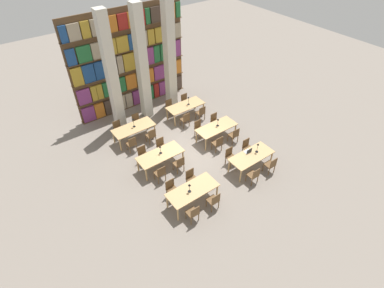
{
  "coord_description": "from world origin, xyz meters",
  "views": [
    {
      "loc": [
        -6.29,
        -8.81,
        9.71
      ],
      "look_at": [
        0.0,
        -0.25,
        0.69
      ],
      "focal_mm": 28.0,
      "sensor_mm": 36.0,
      "label": 1
    }
  ],
  "objects_px": {
    "chair_17": "(118,128)",
    "chair_23": "(185,101)",
    "reading_table_1": "(251,157)",
    "chair_8": "(160,173)",
    "chair_2": "(214,200)",
    "chair_18": "(151,135)",
    "pillar_right": "(170,57)",
    "chair_5": "(230,156)",
    "reading_table_2": "(160,156)",
    "chair_3": "(191,178)",
    "desk_lamp_0": "(189,187)",
    "chair_15": "(215,121)",
    "pillar_left": "(111,74)",
    "desk_lamp_1": "(258,146)",
    "reading_table_5": "(185,106)",
    "reading_table_3": "(216,128)",
    "chair_6": "(271,165)",
    "reading_table_0": "(193,191)",
    "chair_14": "(234,135)",
    "pillar_center": "(142,65)",
    "chair_10": "(179,164)",
    "chair_21": "(170,107)",
    "chair_7": "(247,147)",
    "desk_lamp_3": "(218,121)",
    "chair_13": "(199,128)",
    "chair_19": "(137,121)",
    "chair_16": "(132,144)",
    "desk_lamp_4": "(133,121)",
    "chair_4": "(254,175)",
    "chair_11": "(161,146)",
    "chair_0": "(193,213)",
    "chair_20": "(185,119)",
    "chair_1": "(172,189)",
    "reading_table_4": "(134,129)",
    "chair_12": "(218,143)",
    "chair_22": "(201,113)",
    "chair_9": "(143,154)"
  },
  "relations": [
    {
      "from": "chair_17",
      "to": "chair_23",
      "type": "relative_size",
      "value": 1.0
    },
    {
      "from": "reading_table_1",
      "to": "chair_8",
      "type": "xyz_separation_m",
      "value": [
        -3.7,
        1.72,
        -0.21
      ]
    },
    {
      "from": "chair_2",
      "to": "chair_18",
      "type": "relative_size",
      "value": 1.0
    },
    {
      "from": "pillar_right",
      "to": "chair_5",
      "type": "relative_size",
      "value": 6.82
    },
    {
      "from": "reading_table_2",
      "to": "chair_18",
      "type": "xyz_separation_m",
      "value": [
        0.53,
        1.73,
        -0.21
      ]
    },
    {
      "from": "chair_3",
      "to": "desk_lamp_0",
      "type": "distance_m",
      "value": 1.14
    },
    {
      "from": "desk_lamp_0",
      "to": "chair_15",
      "type": "bearing_deg",
      "value": 39.27
    },
    {
      "from": "pillar_left",
      "to": "desk_lamp_1",
      "type": "height_order",
      "value": "pillar_left"
    },
    {
      "from": "reading_table_5",
      "to": "reading_table_3",
      "type": "bearing_deg",
      "value": -87.51
    },
    {
      "from": "chair_6",
      "to": "reading_table_5",
      "type": "xyz_separation_m",
      "value": [
        -0.52,
        5.78,
        0.21
      ]
    },
    {
      "from": "reading_table_0",
      "to": "chair_8",
      "type": "bearing_deg",
      "value": 103.23
    },
    {
      "from": "chair_14",
      "to": "pillar_center",
      "type": "bearing_deg",
      "value": 115.3
    },
    {
      "from": "chair_10",
      "to": "chair_21",
      "type": "height_order",
      "value": "same"
    },
    {
      "from": "chair_7",
      "to": "desk_lamp_3",
      "type": "bearing_deg",
      "value": -80.66
    },
    {
      "from": "chair_13",
      "to": "chair_19",
      "type": "distance_m",
      "value": 3.3
    },
    {
      "from": "desk_lamp_0",
      "to": "reading_table_5",
      "type": "relative_size",
      "value": 0.2
    },
    {
      "from": "chair_5",
      "to": "chair_13",
      "type": "bearing_deg",
      "value": -92.8
    },
    {
      "from": "chair_6",
      "to": "chair_14",
      "type": "relative_size",
      "value": 1.0
    },
    {
      "from": "chair_16",
      "to": "reading_table_1",
      "type": "bearing_deg",
      "value": -48.01
    },
    {
      "from": "pillar_right",
      "to": "chair_2",
      "type": "relative_size",
      "value": 6.82
    },
    {
      "from": "reading_table_1",
      "to": "desk_lamp_4",
      "type": "height_order",
      "value": "desk_lamp_4"
    },
    {
      "from": "chair_10",
      "to": "reading_table_2",
      "type": "bearing_deg",
      "value": 124.47
    },
    {
      "from": "chair_4",
      "to": "desk_lamp_3",
      "type": "distance_m",
      "value": 3.44
    },
    {
      "from": "reading_table_0",
      "to": "chair_13",
      "type": "xyz_separation_m",
      "value": [
        2.85,
        3.31,
        -0.21
      ]
    },
    {
      "from": "chair_4",
      "to": "chair_11",
      "type": "distance_m",
      "value": 4.49
    },
    {
      "from": "chair_0",
      "to": "chair_20",
      "type": "xyz_separation_m",
      "value": [
        3.24,
        5.09,
        0.0
      ]
    },
    {
      "from": "chair_17",
      "to": "desk_lamp_4",
      "type": "xyz_separation_m",
      "value": [
        0.58,
        -0.7,
        0.62
      ]
    },
    {
      "from": "chair_1",
      "to": "chair_16",
      "type": "bearing_deg",
      "value": -90.4
    },
    {
      "from": "chair_2",
      "to": "reading_table_1",
      "type": "bearing_deg",
      "value": 15.76
    },
    {
      "from": "reading_table_4",
      "to": "reading_table_3",
      "type": "bearing_deg",
      "value": -35.78
    },
    {
      "from": "reading_table_3",
      "to": "chair_12",
      "type": "xyz_separation_m",
      "value": [
        -0.53,
        -0.74,
        -0.21
      ]
    },
    {
      "from": "chair_19",
      "to": "chair_20",
      "type": "bearing_deg",
      "value": 147.47
    },
    {
      "from": "desk_lamp_1",
      "to": "chair_22",
      "type": "bearing_deg",
      "value": 88.16
    },
    {
      "from": "chair_4",
      "to": "chair_8",
      "type": "height_order",
      "value": "same"
    },
    {
      "from": "desk_lamp_1",
      "to": "chair_16",
      "type": "distance_m",
      "value": 5.89
    },
    {
      "from": "chair_6",
      "to": "chair_4",
      "type": "bearing_deg",
      "value": 180.0
    },
    {
      "from": "chair_17",
      "to": "chair_18",
      "type": "distance_m",
      "value": 1.83
    },
    {
      "from": "chair_8",
      "to": "chair_16",
      "type": "relative_size",
      "value": 1.0
    },
    {
      "from": "chair_7",
      "to": "chair_23",
      "type": "relative_size",
      "value": 1.0
    },
    {
      "from": "pillar_left",
      "to": "chair_18",
      "type": "relative_size",
      "value": 6.82
    },
    {
      "from": "chair_11",
      "to": "chair_5",
      "type": "bearing_deg",
      "value": 131.29
    },
    {
      "from": "reading_table_3",
      "to": "chair_13",
      "type": "relative_size",
      "value": 2.37
    },
    {
      "from": "pillar_center",
      "to": "chair_11",
      "type": "xyz_separation_m",
      "value": [
        -1.11,
        -3.32,
        -2.52
      ]
    },
    {
      "from": "desk_lamp_3",
      "to": "desk_lamp_1",
      "type": "bearing_deg",
      "value": -86.54
    },
    {
      "from": "pillar_right",
      "to": "reading_table_5",
      "type": "distance_m",
      "value": 2.75
    },
    {
      "from": "chair_11",
      "to": "chair_19",
      "type": "height_order",
      "value": "same"
    },
    {
      "from": "chair_0",
      "to": "chair_2",
      "type": "height_order",
      "value": "same"
    },
    {
      "from": "reading_table_4",
      "to": "pillar_right",
      "type": "bearing_deg",
      "value": 25.77
    },
    {
      "from": "chair_9",
      "to": "reading_table_4",
      "type": "height_order",
      "value": "chair_9"
    },
    {
      "from": "chair_0",
      "to": "chair_8",
      "type": "bearing_deg",
      "value": 87.8
    }
  ]
}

